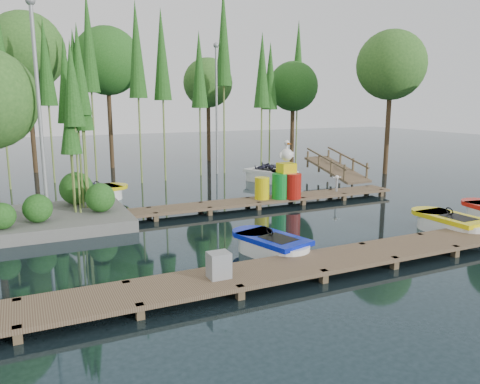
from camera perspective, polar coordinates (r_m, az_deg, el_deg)
name	(u,v)px	position (r m, az deg, el deg)	size (l,w,h in m)	color
ground_plane	(233,229)	(15.48, -0.89, -4.48)	(90.00, 90.00, 0.00)	#1D2F36
near_dock	(309,264)	(11.65, 8.39, -8.73)	(18.00, 1.50, 0.50)	brown
far_dock	(230,204)	(18.03, -1.27, -1.47)	(15.00, 1.20, 0.50)	brown
island	(13,131)	(16.90, -25.93, 6.70)	(6.20, 4.20, 6.75)	slate
tree_screen	(105,59)	(24.60, -16.15, 15.28)	(34.42, 18.53, 10.31)	#402E1B
lamp_island	(38,97)	(16.09, -23.39, 10.58)	(0.30, 0.30, 7.25)	gray
lamp_rear	(216,98)	(26.59, -2.88, 11.35)	(0.30, 0.30, 7.25)	gray
ramp	(336,168)	(25.41, 11.66, 2.83)	(1.50, 3.94, 1.49)	brown
boat_blue	(272,246)	(12.86, 3.88, -6.64)	(1.79, 2.75, 0.85)	white
boat_yellow_near	(451,225)	(16.38, 24.30, -3.67)	(1.29, 2.72, 0.90)	white
boat_yellow_far	(95,194)	(20.45, -17.26, -0.28)	(3.01, 2.12, 1.38)	white
boat_white_far	(269,176)	(24.29, 3.61, 2.01)	(2.47, 3.25, 1.40)	white
utility_cabinet	(219,265)	(10.47, -2.60, -8.88)	(0.47, 0.40, 0.58)	gray
yellow_barrel	(262,188)	(18.53, 2.69, 0.47)	(0.58, 0.58, 0.87)	#DBC80B
drum_cluster	(288,181)	(18.87, 5.82, 1.37)	(1.34, 1.23, 2.31)	#0E7F26
seagull_post	(337,181)	(20.45, 11.71, 1.38)	(0.44, 0.24, 0.71)	gray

